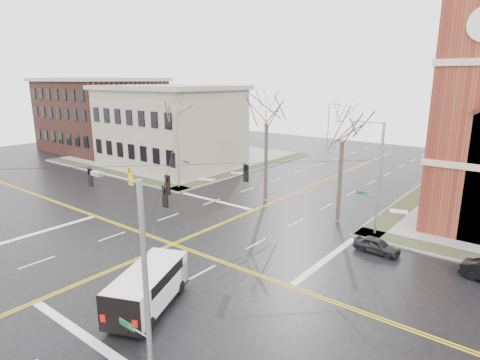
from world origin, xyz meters
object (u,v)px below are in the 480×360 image
Objects in this scene: signal_pole_nw at (178,147)px; tree_nw_near at (267,119)px; signal_pole_se at (143,295)px; tree_nw_far at (179,115)px; streetlight_north_b at (329,124)px; parked_car_a at (377,245)px; signal_pole_ne at (377,175)px; cargo_van at (150,284)px; streetlight_north_a at (266,136)px; tree_ne at (343,136)px.

tree_nw_near is (10.32, 2.40, 3.54)m from signal_pole_nw.
signal_pole_nw is 11.18m from tree_nw_near.
tree_nw_far is at bearing 134.45° from signal_pole_se.
tree_nw_near reaches higher than streetlight_north_b.
tree_nw_far is at bearing -178.03° from tree_nw_near.
signal_pole_se is at bearing -45.55° from tree_nw_far.
streetlight_north_b is 2.42× the size of parked_car_a.
signal_pole_ne is 24.81m from tree_nw_far.
signal_pole_nw and signal_pole_se have the same top height.
cargo_van is (-5.80, -18.17, -3.61)m from signal_pole_ne.
signal_pole_se is 1.42× the size of cargo_van.
streetlight_north_a is 1.00× the size of streetlight_north_b.
streetlight_north_a and streetlight_north_b have the same top height.
tree_nw_far is (-2.53, -34.52, 3.81)m from streetlight_north_b.
tree_nw_far is at bearing -99.88° from streetlight_north_a.
tree_ne is (8.68, -1.20, -0.87)m from tree_nw_near.
tree_nw_near is (-13.85, 5.75, 7.93)m from parked_car_a.
tree_ne is (-3.64, 24.20, 2.67)m from signal_pole_se.
parked_car_a is at bearing 85.55° from signal_pole_se.
parked_car_a is at bearing -65.49° from signal_pole_ne.
streetlight_north_a is 0.68× the size of tree_nw_near.
signal_pole_ne is 23.00m from signal_pole_se.
streetlight_north_a is (0.67, 16.50, -0.48)m from signal_pole_nw.
tree_ne is (19.00, 1.20, 2.67)m from signal_pole_nw.
streetlight_north_a is 0.70× the size of tree_nw_far.
signal_pole_se is 0.77× the size of tree_nw_near.
cargo_van is at bearing -47.17° from signal_pole_nw.
signal_pole_se is at bearing -69.73° from streetlight_north_b.
tree_nw_far is at bearing 80.49° from parked_car_a.
tree_nw_near is (-12.32, 2.40, 3.54)m from signal_pole_ne.
signal_pole_ne is 1.42× the size of cargo_van.
signal_pole_se is 0.79× the size of tree_nw_far.
signal_pole_se is 0.86× the size of tree_ne.
signal_pole_ne is 0.79× the size of tree_nw_far.
streetlight_north_a is at bearing 51.88° from parked_car_a.
tree_nw_near is 1.12× the size of tree_ne.
streetlight_north_b is (0.00, 20.00, 0.00)m from streetlight_north_a.
streetlight_north_b is 0.70× the size of tree_nw_far.
signal_pole_nw is 1.00× the size of signal_pole_se.
tree_nw_far reaches higher than signal_pole_nw.
tree_nw_near reaches higher than tree_ne.
tree_nw_near is at bearing 13.10° from signal_pole_nw.
parked_car_a is (1.53, 19.65, -4.39)m from signal_pole_se.
cargo_van is (16.17, -54.67, -3.13)m from streetlight_north_b.
signal_pole_nw is 4.29m from tree_nw_far.
signal_pole_nw is 25.04m from cargo_van.
parked_car_a is (23.50, -19.85, -3.90)m from streetlight_north_a.
signal_pole_nw is 1.12× the size of streetlight_north_b.
signal_pole_ne is 27.48m from streetlight_north_a.
signal_pole_ne is at bearing 48.91° from cargo_van.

